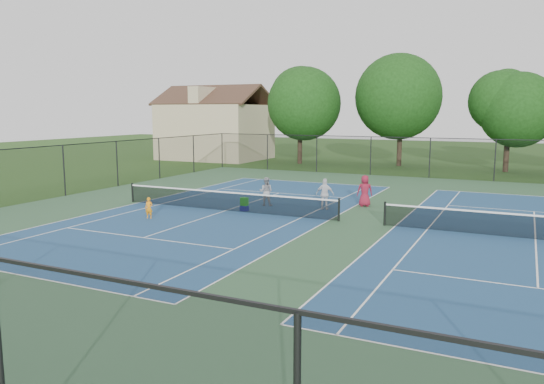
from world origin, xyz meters
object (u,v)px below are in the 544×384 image
at_px(tree_back_c, 510,105).
at_px(ball_hopper, 244,202).
at_px(bystander_a, 325,194).
at_px(bystander_c, 365,191).
at_px(clapboard_house, 215,129).
at_px(child_player, 149,208).
at_px(ball_crate, 244,208).
at_px(tree_back_b, 401,93).
at_px(instructor, 266,191).
at_px(tree_back_a, 300,100).

xyz_separation_m(tree_back_c, ball_hopper, (-11.16, -24.60, -5.00)).
xyz_separation_m(bystander_a, bystander_c, (1.56, 1.80, 0.03)).
bearing_deg(clapboard_house, child_player, -64.02).
bearing_deg(ball_crate, child_player, -130.67).
distance_m(tree_back_c, bystander_a, 24.25).
bearing_deg(tree_back_b, ball_crate, -94.82).
relative_size(child_player, instructor, 0.66).
bearing_deg(bystander_a, tree_back_c, -113.67).
bearing_deg(tree_back_c, child_player, -116.82).
distance_m(tree_back_a, bystander_a, 24.48).
xyz_separation_m(clapboard_house, ball_crate, (16.84, -24.60, -2.96)).
height_order(bystander_a, ball_crate, bystander_a).
bearing_deg(clapboard_house, ball_crate, -55.60).
bearing_deg(tree_back_a, child_player, -82.17).
xyz_separation_m(instructor, bystander_c, (4.78, 2.03, 0.07)).
bearing_deg(tree_back_c, bystander_c, -106.29).
bearing_deg(bystander_c, ball_crate, 13.33).
bearing_deg(bystander_a, child_player, 35.47).
height_order(instructor, bystander_a, bystander_a).
height_order(tree_back_a, child_player, tree_back_a).
distance_m(ball_crate, ball_hopper, 0.34).
xyz_separation_m(tree_back_c, bystander_c, (-6.06, -20.74, -4.65)).
relative_size(tree_back_c, bystander_a, 5.25).
bearing_deg(ball_crate, bystander_c, 37.11).
height_order(bystander_c, ball_hopper, bystander_c).
bearing_deg(tree_back_a, tree_back_b, 12.53).
bearing_deg(clapboard_house, ball_hopper, -55.60).
height_order(clapboard_house, bystander_a, clapboard_house).
xyz_separation_m(tree_back_b, bystander_c, (2.94, -21.74, -5.77)).
relative_size(ball_crate, ball_hopper, 0.89).
height_order(child_player, instructor, instructor).
bearing_deg(ball_hopper, bystander_a, 30.18).
distance_m(tree_back_b, clapboard_house, 19.35).
bearing_deg(clapboard_house, tree_back_c, 0.00).
bearing_deg(clapboard_house, tree_back_a, -5.71).
bearing_deg(bystander_c, bystander_a, 25.34).
distance_m(bystander_c, ball_hopper, 6.40).
bearing_deg(ball_hopper, tree_back_b, 85.18).
bearing_deg(bystander_a, tree_back_a, -69.27).
relative_size(tree_back_b, ball_hopper, 24.53).
distance_m(tree_back_b, instructor, 24.55).
bearing_deg(child_player, instructor, 41.88).
relative_size(clapboard_house, bystander_c, 6.52).
height_order(instructor, ball_crate, instructor).
distance_m(clapboard_house, ball_crate, 29.96).
distance_m(tree_back_c, clapboard_house, 28.10).
bearing_deg(tree_back_c, instructor, -115.45).
distance_m(clapboard_house, bystander_c, 30.28).
height_order(tree_back_a, tree_back_c, tree_back_a).
height_order(tree_back_a, ball_hopper, tree_back_a).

